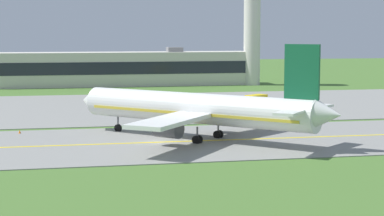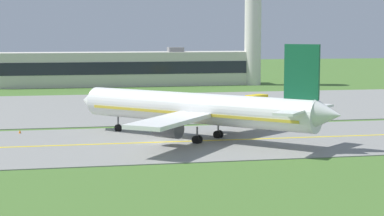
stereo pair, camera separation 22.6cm
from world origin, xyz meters
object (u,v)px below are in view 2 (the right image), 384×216
(service_truck_baggage, at_px, (254,101))
(service_truck_catering, at_px, (278,111))
(control_tower, at_px, (253,16))
(airplane_lead, at_px, (198,109))

(service_truck_baggage, bearing_deg, service_truck_catering, -88.91)
(service_truck_catering, height_order, control_tower, control_tower)
(airplane_lead, xyz_separation_m, control_tower, (33.67, 87.86, 14.05))
(service_truck_baggage, bearing_deg, control_tower, 73.59)
(airplane_lead, relative_size, control_tower, 1.03)
(service_truck_catering, xyz_separation_m, control_tower, (15.97, 68.23, 17.00))
(airplane_lead, relative_size, service_truck_baggage, 5.12)
(service_truck_catering, relative_size, control_tower, 0.21)
(airplane_lead, relative_size, service_truck_catering, 4.84)
(airplane_lead, bearing_deg, control_tower, 69.03)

